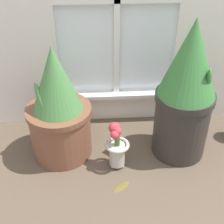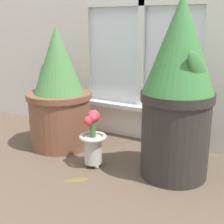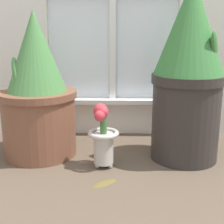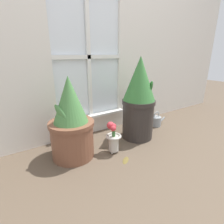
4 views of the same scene
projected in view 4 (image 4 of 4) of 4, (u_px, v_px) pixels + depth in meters
The scene contains 7 objects.
ground_plane at pixel (128, 160), 1.42m from camera, with size 10.00×10.00×0.00m, color brown.
wall_with_window at pixel (86, 1), 1.54m from camera, with size 4.40×0.10×2.50m.
potted_plant_left at pixel (71, 123), 1.39m from camera, with size 0.36×0.36×0.68m.
potted_plant_right at pixel (139, 99), 1.70m from camera, with size 0.32×0.32×0.81m.
flower_vase at pixel (113, 138), 1.50m from camera, with size 0.14×0.14×0.28m.
watering_can at pixel (156, 121), 2.08m from camera, with size 0.21×0.12×0.18m.
fallen_leaf at pixel (126, 160), 1.42m from camera, with size 0.11×0.10×0.01m.
Camera 4 is at (-0.79, -0.94, 0.83)m, focal length 28.00 mm.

